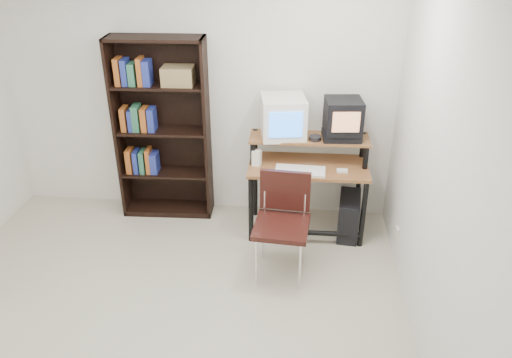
# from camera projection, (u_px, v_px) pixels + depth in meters

# --- Properties ---
(floor) EXTENTS (4.00, 4.00, 0.01)m
(floor) POSITION_uv_depth(u_px,v_px,m) (152.00, 335.00, 3.85)
(floor) COLOR beige
(floor) RESTS_ON ground
(back_wall) EXTENTS (4.00, 0.01, 2.60)m
(back_wall) POSITION_uv_depth(u_px,v_px,m) (196.00, 92.00, 5.01)
(back_wall) COLOR silver
(back_wall) RESTS_ON floor
(right_wall) EXTENTS (0.01, 4.00, 2.60)m
(right_wall) POSITION_uv_depth(u_px,v_px,m) (448.00, 201.00, 3.07)
(right_wall) COLOR silver
(right_wall) RESTS_ON floor
(computer_desk) EXTENTS (1.16, 0.60, 0.98)m
(computer_desk) POSITION_uv_depth(u_px,v_px,m) (308.00, 169.00, 4.86)
(computer_desk) COLOR brown
(computer_desk) RESTS_ON floor
(crt_monitor) EXTENTS (0.47, 0.48, 0.39)m
(crt_monitor) POSITION_uv_depth(u_px,v_px,m) (283.00, 117.00, 4.77)
(crt_monitor) COLOR white
(crt_monitor) RESTS_ON computer_desk
(vcr) EXTENTS (0.38, 0.29, 0.08)m
(vcr) POSITION_uv_depth(u_px,v_px,m) (341.00, 136.00, 4.75)
(vcr) COLOR black
(vcr) RESTS_ON computer_desk
(crt_tv) EXTENTS (0.37, 0.37, 0.32)m
(crt_tv) POSITION_uv_depth(u_px,v_px,m) (343.00, 116.00, 4.67)
(crt_tv) COLOR black
(crt_tv) RESTS_ON vcr
(cd_spindle) EXTENTS (0.14, 0.14, 0.05)m
(cd_spindle) POSITION_uv_depth(u_px,v_px,m) (315.00, 139.00, 4.73)
(cd_spindle) COLOR #26262B
(cd_spindle) RESTS_ON computer_desk
(keyboard) EXTENTS (0.48, 0.23, 0.03)m
(keyboard) POSITION_uv_depth(u_px,v_px,m) (300.00, 171.00, 4.69)
(keyboard) COLOR white
(keyboard) RESTS_ON computer_desk
(mousepad) EXTENTS (0.24, 0.21, 0.01)m
(mousepad) POSITION_uv_depth(u_px,v_px,m) (341.00, 173.00, 4.69)
(mousepad) COLOR black
(mousepad) RESTS_ON computer_desk
(mouse) EXTENTS (0.10, 0.06, 0.03)m
(mouse) POSITION_uv_depth(u_px,v_px,m) (342.00, 171.00, 4.69)
(mouse) COLOR white
(mouse) RESTS_ON mousepad
(desk_speaker) EXTENTS (0.09, 0.09, 0.17)m
(desk_speaker) POSITION_uv_depth(u_px,v_px,m) (257.00, 159.00, 4.79)
(desk_speaker) COLOR white
(desk_speaker) RESTS_ON computer_desk
(pc_tower) EXTENTS (0.24, 0.47, 0.42)m
(pc_tower) POSITION_uv_depth(u_px,v_px,m) (349.00, 216.00, 4.99)
(pc_tower) COLOR black
(pc_tower) RESTS_ON floor
(school_chair) EXTENTS (0.50, 0.50, 0.93)m
(school_chair) POSITION_uv_depth(u_px,v_px,m) (283.00, 214.00, 4.32)
(school_chair) COLOR black
(school_chair) RESTS_ON floor
(bookshelf) EXTENTS (0.95, 0.35, 1.88)m
(bookshelf) POSITION_uv_depth(u_px,v_px,m) (163.00, 128.00, 5.07)
(bookshelf) COLOR black
(bookshelf) RESTS_ON floor
(wall_outlet) EXTENTS (0.02, 0.08, 0.12)m
(wall_outlet) POSITION_uv_depth(u_px,v_px,m) (397.00, 233.00, 4.55)
(wall_outlet) COLOR beige
(wall_outlet) RESTS_ON right_wall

